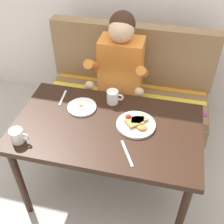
{
  "coord_description": "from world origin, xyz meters",
  "views": [
    {
      "loc": [
        0.32,
        -1.25,
        1.96
      ],
      "look_at": [
        0.0,
        0.15,
        0.72
      ],
      "focal_mm": 44.99,
      "sensor_mm": 36.0,
      "label": 1
    }
  ],
  "objects_px": {
    "plate_eggs": "(82,107)",
    "coffee_mug_second": "(113,97)",
    "table": "(107,135)",
    "coffee_mug": "(17,136)",
    "plate_breakfast": "(136,124)",
    "fork": "(63,98)",
    "knife": "(127,153)",
    "couch": "(127,102)",
    "person": "(119,74)"
  },
  "relations": [
    {
      "from": "plate_eggs",
      "to": "coffee_mug_second",
      "type": "bearing_deg",
      "value": 29.15
    },
    {
      "from": "couch",
      "to": "coffee_mug_second",
      "type": "bearing_deg",
      "value": -91.64
    },
    {
      "from": "couch",
      "to": "coffee_mug_second",
      "type": "xyz_separation_m",
      "value": [
        -0.01,
        -0.52,
        0.45
      ]
    },
    {
      "from": "coffee_mug",
      "to": "knife",
      "type": "xyz_separation_m",
      "value": [
        0.65,
        0.05,
        -0.04
      ]
    },
    {
      "from": "table",
      "to": "coffee_mug",
      "type": "distance_m",
      "value": 0.56
    },
    {
      "from": "table",
      "to": "fork",
      "type": "xyz_separation_m",
      "value": [
        -0.37,
        0.21,
        0.08
      ]
    },
    {
      "from": "coffee_mug",
      "to": "fork",
      "type": "relative_size",
      "value": 0.69
    },
    {
      "from": "plate_breakfast",
      "to": "coffee_mug",
      "type": "relative_size",
      "value": 2.11
    },
    {
      "from": "coffee_mug_second",
      "to": "fork",
      "type": "xyz_separation_m",
      "value": [
        -0.36,
        -0.03,
        -0.05
      ]
    },
    {
      "from": "table",
      "to": "plate_breakfast",
      "type": "distance_m",
      "value": 0.21
    },
    {
      "from": "plate_breakfast",
      "to": "fork",
      "type": "distance_m",
      "value": 0.58
    },
    {
      "from": "couch",
      "to": "fork",
      "type": "relative_size",
      "value": 8.47
    },
    {
      "from": "coffee_mug_second",
      "to": "person",
      "type": "bearing_deg",
      "value": 94.69
    },
    {
      "from": "coffee_mug_second",
      "to": "fork",
      "type": "height_order",
      "value": "coffee_mug_second"
    },
    {
      "from": "plate_breakfast",
      "to": "knife",
      "type": "distance_m",
      "value": 0.25
    },
    {
      "from": "person",
      "to": "plate_breakfast",
      "type": "bearing_deg",
      "value": -67.56
    },
    {
      "from": "plate_breakfast",
      "to": "fork",
      "type": "bearing_deg",
      "value": 164.01
    },
    {
      "from": "table",
      "to": "knife",
      "type": "xyz_separation_m",
      "value": [
        0.17,
        -0.2,
        0.08
      ]
    },
    {
      "from": "person",
      "to": "coffee_mug_second",
      "type": "bearing_deg",
      "value": -85.31
    },
    {
      "from": "couch",
      "to": "coffee_mug_second",
      "type": "height_order",
      "value": "couch"
    },
    {
      "from": "person",
      "to": "fork",
      "type": "xyz_separation_m",
      "value": [
        -0.33,
        -0.38,
        -0.01
      ]
    },
    {
      "from": "fork",
      "to": "table",
      "type": "bearing_deg",
      "value": -33.68
    },
    {
      "from": "plate_eggs",
      "to": "knife",
      "type": "height_order",
      "value": "plate_eggs"
    },
    {
      "from": "knife",
      "to": "fork",
      "type": "bearing_deg",
      "value": 114.98
    },
    {
      "from": "couch",
      "to": "table",
      "type": "bearing_deg",
      "value": -90.0
    },
    {
      "from": "couch",
      "to": "coffee_mug_second",
      "type": "distance_m",
      "value": 0.69
    },
    {
      "from": "coffee_mug_second",
      "to": "coffee_mug",
      "type": "bearing_deg",
      "value": -133.84
    },
    {
      "from": "person",
      "to": "coffee_mug",
      "type": "xyz_separation_m",
      "value": [
        -0.44,
        -0.84,
        0.04
      ]
    },
    {
      "from": "fork",
      "to": "couch",
      "type": "bearing_deg",
      "value": 51.35
    },
    {
      "from": "coffee_mug",
      "to": "fork",
      "type": "distance_m",
      "value": 0.47
    },
    {
      "from": "table",
      "to": "plate_eggs",
      "type": "xyz_separation_m",
      "value": [
        -0.21,
        0.13,
        0.09
      ]
    },
    {
      "from": "table",
      "to": "person",
      "type": "distance_m",
      "value": 0.6
    },
    {
      "from": "plate_breakfast",
      "to": "fork",
      "type": "relative_size",
      "value": 1.47
    },
    {
      "from": "coffee_mug",
      "to": "plate_eggs",
      "type": "bearing_deg",
      "value": 54.05
    },
    {
      "from": "couch",
      "to": "fork",
      "type": "bearing_deg",
      "value": -123.91
    },
    {
      "from": "plate_breakfast",
      "to": "coffee_mug_second",
      "type": "xyz_separation_m",
      "value": [
        -0.2,
        0.19,
        0.04
      ]
    },
    {
      "from": "plate_eggs",
      "to": "coffee_mug_second",
      "type": "xyz_separation_m",
      "value": [
        0.19,
        0.11,
        0.04
      ]
    },
    {
      "from": "couch",
      "to": "plate_eggs",
      "type": "distance_m",
      "value": 0.78
    },
    {
      "from": "fork",
      "to": "knife",
      "type": "distance_m",
      "value": 0.68
    },
    {
      "from": "table",
      "to": "coffee_mug",
      "type": "height_order",
      "value": "coffee_mug"
    },
    {
      "from": "fork",
      "to": "coffee_mug_second",
      "type": "bearing_deg",
      "value": 0.6
    },
    {
      "from": "plate_eggs",
      "to": "coffee_mug",
      "type": "bearing_deg",
      "value": -125.95
    },
    {
      "from": "person",
      "to": "plate_breakfast",
      "type": "height_order",
      "value": "person"
    },
    {
      "from": "fork",
      "to": "person",
      "type": "bearing_deg",
      "value": 44.39
    },
    {
      "from": "plate_eggs",
      "to": "fork",
      "type": "bearing_deg",
      "value": 156.28
    },
    {
      "from": "plate_eggs",
      "to": "knife",
      "type": "distance_m",
      "value": 0.5
    },
    {
      "from": "table",
      "to": "fork",
      "type": "height_order",
      "value": "fork"
    },
    {
      "from": "table",
      "to": "knife",
      "type": "relative_size",
      "value": 6.0
    },
    {
      "from": "knife",
      "to": "table",
      "type": "bearing_deg",
      "value": 102.19
    },
    {
      "from": "plate_breakfast",
      "to": "coffee_mug",
      "type": "xyz_separation_m",
      "value": [
        -0.66,
        -0.29,
        0.03
      ]
    }
  ]
}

